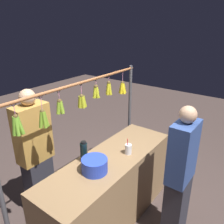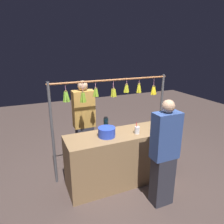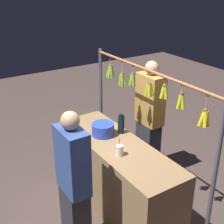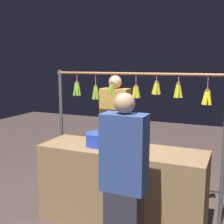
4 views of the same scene
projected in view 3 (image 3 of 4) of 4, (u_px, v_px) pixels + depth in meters
name	position (u px, v px, depth m)	size (l,w,h in m)	color
ground_plane	(117.00, 206.00, 3.99)	(12.00, 12.00, 0.00)	#483934
market_counter	(117.00, 177.00, 3.81)	(1.87, 0.59, 0.90)	olive
display_rack	(147.00, 106.00, 3.67)	(2.16, 0.12, 1.75)	#4C4C51
water_bottle	(121.00, 124.00, 3.83)	(0.08, 0.08, 0.25)	black
blue_bucket	(103.00, 129.00, 3.80)	(0.27, 0.27, 0.15)	blue
drink_cup	(120.00, 150.00, 3.38)	(0.08, 0.08, 0.20)	silver
vendor_person	(149.00, 121.00, 4.36)	(0.40, 0.21, 1.67)	#2D2D38
customer_person	(74.00, 187.00, 3.08)	(0.38, 0.21, 1.60)	#2D2D38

